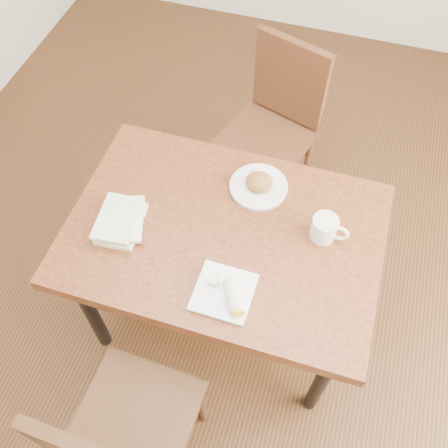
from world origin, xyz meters
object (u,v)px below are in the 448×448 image
(chair_near, at_px, (122,436))
(plate_burrito, at_px, (227,293))
(chair_far, at_px, (276,119))
(coffee_mug, at_px, (325,228))
(table, at_px, (224,242))
(plate_scone, at_px, (259,185))
(book_stack, at_px, (121,221))

(chair_near, xyz_separation_m, plate_burrito, (0.22, 0.53, 0.22))
(chair_far, distance_m, coffee_mug, 0.89)
(table, distance_m, chair_near, 0.81)
(chair_near, distance_m, plate_scone, 1.08)
(chair_far, xyz_separation_m, book_stack, (-0.40, -0.96, 0.23))
(plate_burrito, relative_size, book_stack, 0.83)
(chair_near, distance_m, book_stack, 0.78)
(chair_near, height_order, coffee_mug, chair_near)
(chair_near, distance_m, chair_far, 1.67)
(plate_burrito, height_order, book_stack, plate_burrito)
(book_stack, bearing_deg, chair_near, -68.91)
(chair_far, distance_m, plate_scone, 0.67)
(plate_burrito, bearing_deg, coffee_mug, 51.77)
(coffee_mug, relative_size, book_stack, 0.59)
(table, bearing_deg, chair_far, 89.25)
(book_stack, bearing_deg, plate_burrito, -19.59)
(chair_far, relative_size, plate_burrito, 4.50)
(coffee_mug, bearing_deg, plate_scone, 153.65)
(table, bearing_deg, coffee_mug, 14.13)
(plate_burrito, distance_m, book_stack, 0.52)
(chair_near, height_order, plate_scone, chair_near)
(table, xyz_separation_m, plate_burrito, (0.09, -0.27, 0.10))
(table, height_order, chair_far, chair_far)
(plate_burrito, bearing_deg, plate_scone, 92.04)
(chair_far, xyz_separation_m, plate_burrito, (0.08, -1.13, 0.22))
(plate_scone, height_order, book_stack, plate_scone)
(chair_far, bearing_deg, book_stack, -112.84)
(plate_scone, bearing_deg, chair_near, -100.87)
(table, distance_m, plate_scone, 0.28)
(chair_near, bearing_deg, chair_far, 85.33)
(chair_far, relative_size, coffee_mug, 6.36)
(coffee_mug, height_order, book_stack, coffee_mug)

